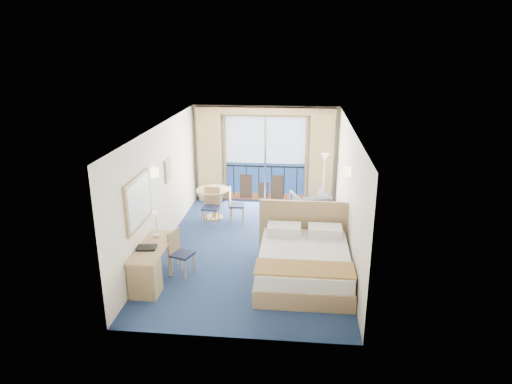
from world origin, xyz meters
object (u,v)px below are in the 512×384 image
desk (147,272)px  table_chair_a (234,203)px  desk_chair (179,250)px  table_chair_b (211,204)px  round_table (213,196)px  armchair (310,207)px  nightstand (334,234)px  bed (304,262)px  floor_lamp (324,169)px

desk → table_chair_a: size_ratio=1.74×
desk_chair → table_chair_b: bearing=16.1°
round_table → table_chair_a: (0.55, -0.15, -0.09)m
round_table → table_chair_a: size_ratio=0.99×
desk_chair → table_chair_a: 2.92m
armchair → desk_chair: size_ratio=0.97×
round_table → nightstand: bearing=-24.0°
bed → desk_chair: size_ratio=2.55×
armchair → floor_lamp: bearing=-138.8°
desk_chair → table_chair_a: bearing=6.0°
bed → table_chair_b: bed is taller
armchair → desk_chair: bearing=29.0°
nightstand → table_chair_b: bearing=162.1°
table_chair_a → table_chair_b: bearing=109.6°
nightstand → desk_chair: (-3.11, -1.67, 0.24)m
bed → table_chair_b: 3.44m
table_chair_b → desk_chair: bearing=-89.7°
desk → round_table: bearing=82.1°
nightstand → desk_chair: 3.54m
table_chair_a → round_table: bearing=71.5°
desk → desk_chair: bearing=60.7°
desk → bed: bearing=15.5°
round_table → table_chair_b: table_chair_b is taller
armchair → table_chair_a: 1.93m
nightstand → floor_lamp: bearing=95.4°
bed → nightstand: (0.68, 1.60, -0.08)m
table_chair_a → table_chair_b: table_chair_b is taller
nightstand → round_table: (-2.99, 1.33, 0.33)m
armchair → desk_chair: (-2.59, -2.95, 0.11)m
table_chair_b → floor_lamp: bearing=21.9°
desk → desk_chair: 0.83m
bed → desk_chair: 2.44m
bed → armchair: size_ratio=2.64×
bed → table_chair_a: 3.30m
table_chair_b → nightstand: bearing=-14.6°
floor_lamp → table_chair_b: (-2.79, -0.94, -0.72)m
floor_lamp → desk_chair: 4.67m
bed → desk_chair: bearing=-178.4°
armchair → floor_lamp: floor_lamp is taller
armchair → table_chair_b: bearing=-12.2°
nightstand → round_table: size_ratio=0.60×
nightstand → armchair: 1.39m
nightstand → table_chair_a: table_chair_a is taller
bed → nightstand: bearing=67.1°
bed → armchair: 2.89m
table_chair_a → table_chair_b: 0.57m
floor_lamp → round_table: (-2.81, -0.57, -0.65)m
nightstand → armchair: armchair is taller
desk_chair → round_table: size_ratio=1.04×
desk_chair → bed: bearing=-69.3°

